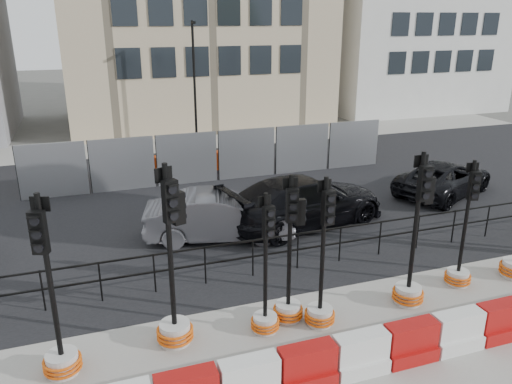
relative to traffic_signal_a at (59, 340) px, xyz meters
name	(u,v)px	position (x,y,z in m)	size (l,w,h in m)	color
ground	(318,292)	(5.59, 1.08, -0.71)	(120.00, 120.00, 0.00)	#51514C
sidewalk_near	(390,372)	(5.59, -1.92, -0.70)	(40.00, 6.00, 0.02)	gray
road	(233,196)	(5.59, 8.08, -0.70)	(40.00, 14.00, 0.03)	black
sidewalk_far	(183,142)	(5.59, 17.08, -0.70)	(40.00, 4.00, 0.02)	gray
kerb_railing	(298,245)	(5.59, 2.28, -0.03)	(18.00, 0.04, 1.00)	black
heras_fencing	(201,160)	(5.11, 10.80, 0.00)	(14.33, 1.72, 2.00)	gray
lamp_post_far	(195,81)	(6.09, 16.06, 2.51)	(0.12, 0.56, 6.00)	black
barrier_row	(386,349)	(5.59, -1.72, -0.35)	(12.55, 0.50, 0.80)	#B90E12
traffic_signal_a	(59,340)	(0.00, 0.00, 0.00)	(0.68, 0.68, 3.46)	beige
traffic_signal_b	(174,304)	(2.10, 0.24, 0.17)	(0.73, 0.73, 3.69)	beige
traffic_signal_c	(265,305)	(3.89, 0.02, -0.09)	(0.59, 0.59, 3.01)	beige
traffic_signal_d	(289,288)	(4.50, 0.25, 0.06)	(0.64, 0.64, 3.24)	beige
traffic_signal_e	(321,296)	(5.06, -0.12, -0.04)	(0.64, 0.64, 3.25)	beige
traffic_signal_f	(411,270)	(7.30, -0.03, 0.13)	(0.69, 0.69, 3.52)	beige
traffic_signal_g	(460,261)	(8.91, 0.28, -0.07)	(0.61, 0.61, 3.12)	beige
car_b	(219,216)	(4.21, 4.77, -0.02)	(4.48, 2.45, 1.40)	#57575D
car_c	(304,201)	(6.96, 4.92, 0.06)	(5.64, 3.21, 1.54)	black
car_d	(444,178)	(12.95, 5.88, -0.10)	(4.84, 3.68, 1.22)	black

